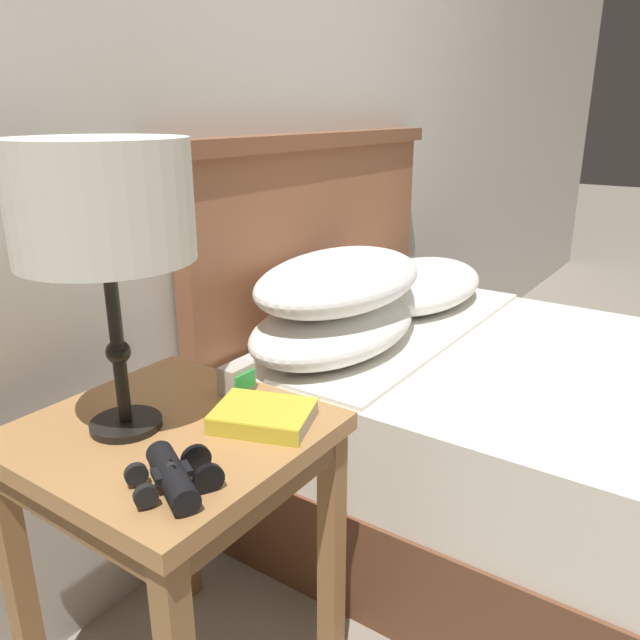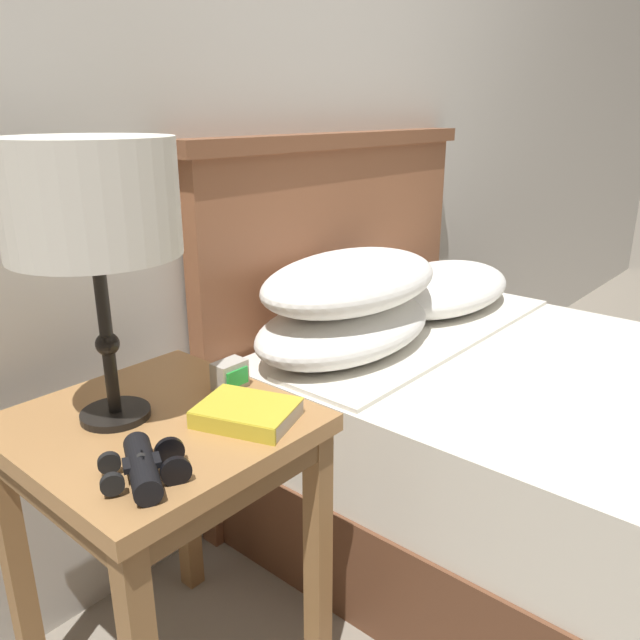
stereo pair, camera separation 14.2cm
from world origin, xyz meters
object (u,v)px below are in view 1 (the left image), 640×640
object	(u,v)px
bed	(580,453)
alarm_clock	(237,379)
table_lamp	(102,206)
nightstand	(173,473)
book_on_nightstand	(263,417)
binoculars_pair	(173,476)

from	to	relation	value
bed	alarm_clock	distance (m)	0.99
table_lamp	alarm_clock	world-z (taller)	table_lamp
nightstand	alarm_clock	bearing A→B (deg)	-1.71
book_on_nightstand	binoculars_pair	distance (m)	0.24
bed	table_lamp	world-z (taller)	table_lamp
table_lamp	alarm_clock	size ratio (longest dim) A/B	7.34
book_on_nightstand	alarm_clock	bearing A→B (deg)	59.60
book_on_nightstand	table_lamp	bearing A→B (deg)	126.85
bed	alarm_clock	bearing A→B (deg)	143.66
nightstand	alarm_clock	world-z (taller)	alarm_clock
bed	book_on_nightstand	bearing A→B (deg)	153.33
table_lamp	book_on_nightstand	size ratio (longest dim) A/B	2.43
binoculars_pair	bed	bearing A→B (deg)	-20.45
nightstand	book_on_nightstand	xyz separation A→B (m)	(0.11, -0.14, 0.12)
table_lamp	alarm_clock	distance (m)	0.45
table_lamp	binoculars_pair	bearing A→B (deg)	-111.59
bed	alarm_clock	size ratio (longest dim) A/B	28.18
table_lamp	binoculars_pair	size ratio (longest dim) A/B	3.19
nightstand	alarm_clock	size ratio (longest dim) A/B	9.30
alarm_clock	bed	bearing A→B (deg)	-36.34
table_lamp	alarm_clock	xyz separation A→B (m)	(0.23, -0.07, -0.38)
table_lamp	nightstand	bearing A→B (deg)	-53.49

